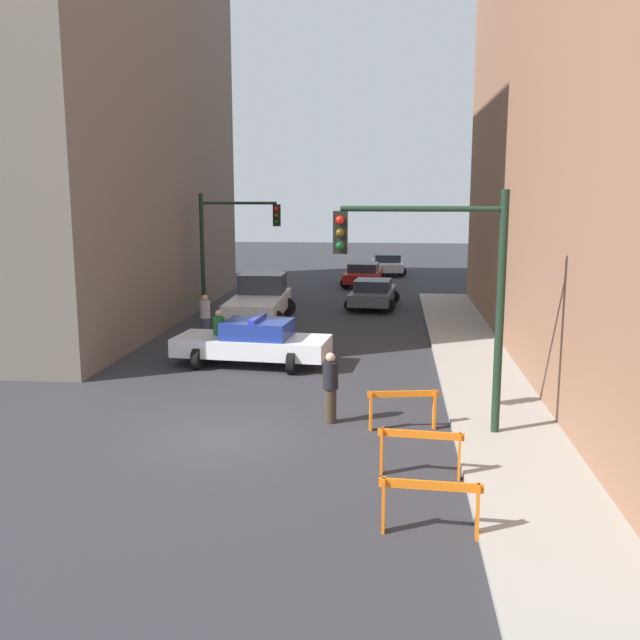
{
  "coord_description": "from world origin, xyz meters",
  "views": [
    {
      "loc": [
        3.61,
        -14.53,
        5.28
      ],
      "look_at": [
        1.3,
        8.14,
        1.16
      ],
      "focal_mm": 40.0,
      "sensor_mm": 36.0,
      "label": 1
    }
  ],
  "objects_px": {
    "barrier_front": "(430,498)",
    "pedestrian_crossing": "(219,335)",
    "police_car": "(253,342)",
    "parked_car_far": "(387,264)",
    "white_truck": "(260,300)",
    "parked_car_mid": "(364,274)",
    "parked_car_near": "(373,293)",
    "barrier_mid": "(420,445)",
    "pedestrian_corner": "(205,317)",
    "traffic_light_far": "(227,237)",
    "pedestrian_sidewalk": "(330,387)",
    "traffic_light_near": "(445,275)",
    "barrier_back": "(403,403)"
  },
  "relations": [
    {
      "from": "barrier_front",
      "to": "parked_car_far",
      "type": "bearing_deg",
      "value": 91.57
    },
    {
      "from": "parked_car_mid",
      "to": "pedestrian_crossing",
      "type": "distance_m",
      "value": 19.13
    },
    {
      "from": "barrier_front",
      "to": "pedestrian_crossing",
      "type": "bearing_deg",
      "value": 118.77
    },
    {
      "from": "police_car",
      "to": "parked_car_far",
      "type": "relative_size",
      "value": 1.1
    },
    {
      "from": "parked_car_far",
      "to": "barrier_mid",
      "type": "distance_m",
      "value": 33.24
    },
    {
      "from": "pedestrian_crossing",
      "to": "pedestrian_corner",
      "type": "bearing_deg",
      "value": -161.57
    },
    {
      "from": "traffic_light_near",
      "to": "police_car",
      "type": "distance_m",
      "value": 8.43
    },
    {
      "from": "parked_car_mid",
      "to": "pedestrian_crossing",
      "type": "height_order",
      "value": "pedestrian_crossing"
    },
    {
      "from": "police_car",
      "to": "barrier_mid",
      "type": "xyz_separation_m",
      "value": [
        4.78,
        -8.31,
        -0.11
      ]
    },
    {
      "from": "barrier_front",
      "to": "barrier_mid",
      "type": "xyz_separation_m",
      "value": [
        -0.07,
        2.33,
        0.0
      ]
    },
    {
      "from": "parked_car_far",
      "to": "white_truck",
      "type": "bearing_deg",
      "value": -109.7
    },
    {
      "from": "pedestrian_sidewalk",
      "to": "barrier_front",
      "type": "relative_size",
      "value": 1.04
    },
    {
      "from": "parked_car_near",
      "to": "barrier_mid",
      "type": "bearing_deg",
      "value": -81.15
    },
    {
      "from": "parked_car_far",
      "to": "pedestrian_corner",
      "type": "xyz_separation_m",
      "value": [
        -6.29,
        -21.49,
        0.19
      ]
    },
    {
      "from": "police_car",
      "to": "pedestrian_crossing",
      "type": "xyz_separation_m",
      "value": [
        -1.14,
        0.27,
        0.14
      ]
    },
    {
      "from": "traffic_light_far",
      "to": "parked_car_mid",
      "type": "bearing_deg",
      "value": 63.44
    },
    {
      "from": "traffic_light_near",
      "to": "pedestrian_corner",
      "type": "bearing_deg",
      "value": 129.65
    },
    {
      "from": "traffic_light_far",
      "to": "parked_car_far",
      "type": "bearing_deg",
      "value": 68.25
    },
    {
      "from": "traffic_light_far",
      "to": "pedestrian_crossing",
      "type": "bearing_deg",
      "value": -79.08
    },
    {
      "from": "pedestrian_corner",
      "to": "pedestrian_sidewalk",
      "type": "xyz_separation_m",
      "value": [
        5.26,
        -8.73,
        0.0
      ]
    },
    {
      "from": "pedestrian_sidewalk",
      "to": "barrier_front",
      "type": "height_order",
      "value": "pedestrian_sidewalk"
    },
    {
      "from": "police_car",
      "to": "pedestrian_crossing",
      "type": "relative_size",
      "value": 2.92
    },
    {
      "from": "pedestrian_corner",
      "to": "traffic_light_far",
      "type": "bearing_deg",
      "value": 158.03
    },
    {
      "from": "pedestrian_sidewalk",
      "to": "barrier_mid",
      "type": "height_order",
      "value": "pedestrian_sidewalk"
    },
    {
      "from": "pedestrian_corner",
      "to": "police_car",
      "type": "bearing_deg",
      "value": 9.85
    },
    {
      "from": "pedestrian_corner",
      "to": "traffic_light_near",
      "type": "bearing_deg",
      "value": 14.33
    },
    {
      "from": "barrier_back",
      "to": "pedestrian_corner",
      "type": "bearing_deg",
      "value": 127.33
    },
    {
      "from": "parked_car_near",
      "to": "pedestrian_crossing",
      "type": "distance_m",
      "value": 12.02
    },
    {
      "from": "traffic_light_far",
      "to": "pedestrian_crossing",
      "type": "relative_size",
      "value": 3.13
    },
    {
      "from": "parked_car_near",
      "to": "pedestrian_sidewalk",
      "type": "bearing_deg",
      "value": -87.06
    },
    {
      "from": "parked_car_far",
      "to": "pedestrian_corner",
      "type": "relative_size",
      "value": 2.66
    },
    {
      "from": "parked_car_mid",
      "to": "parked_car_near",
      "type": "bearing_deg",
      "value": -79.98
    },
    {
      "from": "white_truck",
      "to": "parked_car_mid",
      "type": "distance_m",
      "value": 12.34
    },
    {
      "from": "parked_car_mid",
      "to": "pedestrian_crossing",
      "type": "relative_size",
      "value": 2.67
    },
    {
      "from": "police_car",
      "to": "parked_car_far",
      "type": "xyz_separation_m",
      "value": [
        3.88,
        24.92,
        -0.05
      ]
    },
    {
      "from": "white_truck",
      "to": "parked_car_mid",
      "type": "bearing_deg",
      "value": 71.06
    },
    {
      "from": "traffic_light_far",
      "to": "barrier_mid",
      "type": "relative_size",
      "value": 3.25
    },
    {
      "from": "parked_car_far",
      "to": "barrier_back",
      "type": "relative_size",
      "value": 2.78
    },
    {
      "from": "traffic_light_near",
      "to": "white_truck",
      "type": "bearing_deg",
      "value": 116.2
    },
    {
      "from": "barrier_back",
      "to": "parked_car_far",
      "type": "bearing_deg",
      "value": 91.16
    },
    {
      "from": "traffic_light_far",
      "to": "pedestrian_sidewalk",
      "type": "relative_size",
      "value": 3.13
    },
    {
      "from": "barrier_mid",
      "to": "parked_car_near",
      "type": "bearing_deg",
      "value": 94.19
    },
    {
      "from": "traffic_light_far",
      "to": "traffic_light_near",
      "type": "bearing_deg",
      "value": -60.72
    },
    {
      "from": "parked_car_mid",
      "to": "barrier_front",
      "type": "relative_size",
      "value": 2.77
    },
    {
      "from": "parked_car_mid",
      "to": "barrier_front",
      "type": "distance_m",
      "value": 29.76
    },
    {
      "from": "pedestrian_sidewalk",
      "to": "parked_car_far",
      "type": "bearing_deg",
      "value": 130.04
    },
    {
      "from": "police_car",
      "to": "parked_car_near",
      "type": "xyz_separation_m",
      "value": [
        3.34,
        11.42,
        -0.05
      ]
    },
    {
      "from": "police_car",
      "to": "pedestrian_sidewalk",
      "type": "xyz_separation_m",
      "value": [
        2.84,
        -5.3,
        0.14
      ]
    },
    {
      "from": "parked_car_near",
      "to": "parked_car_mid",
      "type": "height_order",
      "value": "same"
    },
    {
      "from": "police_car",
      "to": "pedestrian_corner",
      "type": "height_order",
      "value": "pedestrian_corner"
    }
  ]
}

